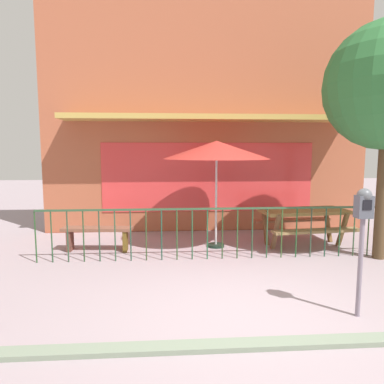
{
  "coord_description": "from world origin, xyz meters",
  "views": [
    {
      "loc": [
        -1.0,
        -4.11,
        2.02
      ],
      "look_at": [
        -0.54,
        2.57,
        1.21
      ],
      "focal_mm": 32.65,
      "sensor_mm": 36.0,
      "label": 1
    }
  ],
  "objects_px": {
    "parking_meter_far": "(363,218)",
    "patio_bench": "(97,234)",
    "picnic_table_left": "(303,217)",
    "patio_umbrella": "(217,150)"
  },
  "relations": [
    {
      "from": "picnic_table_left",
      "to": "parking_meter_far",
      "type": "height_order",
      "value": "parking_meter_far"
    },
    {
      "from": "picnic_table_left",
      "to": "patio_umbrella",
      "type": "xyz_separation_m",
      "value": [
        -1.86,
        0.03,
        1.4
      ]
    },
    {
      "from": "picnic_table_left",
      "to": "patio_bench",
      "type": "bearing_deg",
      "value": -178.57
    },
    {
      "from": "parking_meter_far",
      "to": "patio_bench",
      "type": "bearing_deg",
      "value": 140.65
    },
    {
      "from": "parking_meter_far",
      "to": "picnic_table_left",
      "type": "bearing_deg",
      "value": 80.11
    },
    {
      "from": "patio_umbrella",
      "to": "picnic_table_left",
      "type": "bearing_deg",
      "value": -0.78
    },
    {
      "from": "patio_umbrella",
      "to": "patio_bench",
      "type": "relative_size",
      "value": 1.55
    },
    {
      "from": "patio_umbrella",
      "to": "parking_meter_far",
      "type": "bearing_deg",
      "value": -67.66
    },
    {
      "from": "patio_bench",
      "to": "picnic_table_left",
      "type": "bearing_deg",
      "value": 1.43
    },
    {
      "from": "picnic_table_left",
      "to": "parking_meter_far",
      "type": "xyz_separation_m",
      "value": [
        -0.55,
        -3.16,
        0.61
      ]
    }
  ]
}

